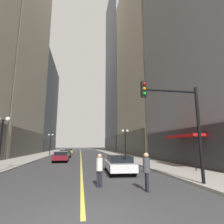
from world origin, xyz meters
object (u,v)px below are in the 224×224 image
Objects in this scene: pedestrian_in_white_shirt at (99,167)px; traffic_light_near_right at (181,116)px; street_lamp_right_mid at (125,137)px; fire_hydrant_right at (147,162)px; car_green at (65,154)px; car_white at (119,164)px; pedestrian_with_orange_bag at (147,168)px; car_maroon at (61,156)px; street_lamp_left_near at (2,131)px; street_lamp_left_far at (50,140)px; car_yellow at (69,151)px.

pedestrian_in_white_shirt is 0.30× the size of traffic_light_near_right.
traffic_light_near_right is 17.07m from street_lamp_right_mid.
street_lamp_right_mid is at bearing 93.81° from fire_hydrant_right.
pedestrian_in_white_shirt reaches higher than fire_hydrant_right.
traffic_light_near_right is at bearing -70.68° from car_green.
car_white is 5.93m from fire_hydrant_right.
pedestrian_with_orange_bag is at bearing -76.28° from car_green.
pedestrian_in_white_shirt is at bearing -80.85° from car_green.
pedestrian_in_white_shirt is at bearing -76.88° from car_maroon.
fire_hydrant_right is at bearing 12.32° from street_lamp_left_near.
traffic_light_near_right reaches higher than street_lamp_left_far.
pedestrian_in_white_shirt is 0.39× the size of street_lamp_right_mid.
pedestrian_in_white_shirt is 2.49m from pedestrian_with_orange_bag.
fire_hydrant_right is at bearing 55.49° from pedestrian_in_white_shirt.
car_white is at bearing 65.48° from pedestrian_in_white_shirt.
car_white is 27.02m from street_lamp_left_far.
street_lamp_right_mid is (12.80, 10.42, 0.00)m from street_lamp_left_near.
car_green and car_yellow have the same top height.
traffic_light_near_right is at bearing -68.88° from street_lamp_left_far.
pedestrian_in_white_shirt is at bearing -76.18° from street_lamp_left_far.
pedestrian_with_orange_bag is 3.58m from traffic_light_near_right.
car_green is 0.75× the size of traffic_light_near_right.
car_white is at bearing -62.52° from car_maroon.
street_lamp_left_near is (-9.43, 7.11, 2.20)m from pedestrian_with_orange_bag.
street_lamp_left_far reaches higher than fire_hydrant_right.
street_lamp_left_near is at bearing 141.30° from pedestrian_in_white_shirt.
pedestrian_with_orange_bag is 0.41× the size of street_lamp_left_far.
traffic_light_near_right reaches higher than street_lamp_right_mid.
car_green is at bearing 147.22° from street_lamp_right_mid.
traffic_light_near_right reaches higher than car_yellow.
car_yellow is at bearing 103.57° from traffic_light_near_right.
car_white is at bearing -72.57° from car_green.
fire_hydrant_right is at bearing -86.19° from street_lamp_right_mid.
car_maroon is 2.37× the size of pedestrian_in_white_shirt.
car_yellow is at bearing 41.84° from street_lamp_left_far.
traffic_light_near_right is at bearing -29.38° from street_lamp_left_near.
traffic_light_near_right is 1.28× the size of street_lamp_right_mid.
street_lamp_right_mid is (8.99, 1.33, 2.54)m from car_maroon.
car_yellow is 34.76m from traffic_light_near_right.
car_maroon is 17.15m from pedestrian_with_orange_bag.
street_lamp_left_near reaches higher than pedestrian_in_white_shirt.
pedestrian_with_orange_bag reaches higher than pedestrian_in_white_shirt.
car_green is (-5.56, 17.71, -0.00)m from car_white.
car_maroon is at bearing 103.12° from pedestrian_in_white_shirt.
pedestrian_with_orange_bag is 32.39m from street_lamp_left_far.
pedestrian_with_orange_bag is at bearing -30.62° from pedestrian_in_white_shirt.
street_lamp_left_far is at bearing 106.98° from pedestrian_with_orange_bag.
street_lamp_left_near is at bearing 150.62° from traffic_light_near_right.
pedestrian_with_orange_bag is at bearing -168.02° from traffic_light_near_right.
street_lamp_left_far is 5.54× the size of fire_hydrant_right.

